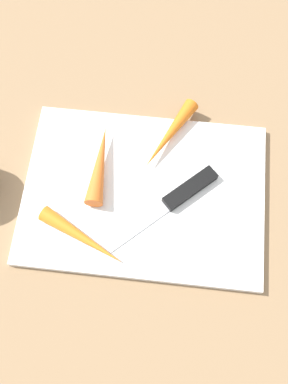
% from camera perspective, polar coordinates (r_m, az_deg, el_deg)
% --- Properties ---
extents(ground_plane, '(1.40, 1.40, 0.00)m').
position_cam_1_polar(ground_plane, '(0.69, -0.00, -0.37)').
color(ground_plane, '#8C6D4C').
extents(cutting_board, '(0.36, 0.26, 0.01)m').
position_cam_1_polar(cutting_board, '(0.69, -0.00, -0.18)').
color(cutting_board, white).
rests_on(cutting_board, ground_plane).
extents(knife, '(0.16, 0.15, 0.01)m').
position_cam_1_polar(knife, '(0.68, 4.89, -0.18)').
color(knife, '#B7B7BC').
rests_on(knife, cutting_board).
extents(carrot_medium, '(0.08, 0.13, 0.02)m').
position_cam_1_polar(carrot_medium, '(0.71, 3.20, 7.17)').
color(carrot_medium, orange).
rests_on(carrot_medium, cutting_board).
extents(carrot_shortest, '(0.03, 0.13, 0.03)m').
position_cam_1_polar(carrot_shortest, '(0.69, -5.54, 3.48)').
color(carrot_shortest, orange).
rests_on(carrot_shortest, cutting_board).
extents(carrot_longest, '(0.13, 0.08, 0.02)m').
position_cam_1_polar(carrot_longest, '(0.65, -7.77, -5.61)').
color(carrot_longest, orange).
rests_on(carrot_longest, cutting_board).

